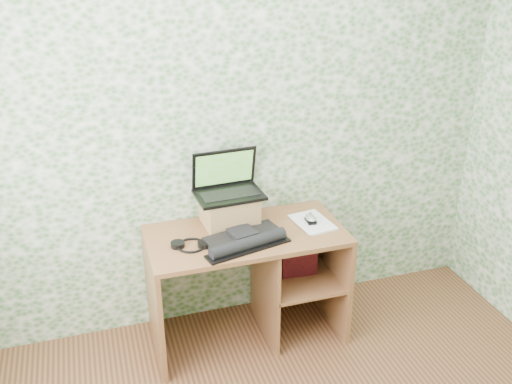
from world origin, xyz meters
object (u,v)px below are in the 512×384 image
object	(u,v)px
desk	(257,266)
riser	(229,210)
laptop	(227,184)
keyboard	(245,240)
notepad	(312,222)

from	to	relation	value
desk	riser	xyz separation A→B (m)	(-0.14, 0.12, 0.36)
laptop	keyboard	size ratio (longest dim) A/B	0.79
riser	notepad	bearing A→B (deg)	-16.57
riser	laptop	world-z (taller)	laptop
laptop	notepad	distance (m)	0.59
riser	laptop	bearing A→B (deg)	90.00
riser	laptop	size ratio (longest dim) A/B	0.76
desk	laptop	distance (m)	0.57
riser	notepad	size ratio (longest dim) A/B	1.10
desk	keyboard	size ratio (longest dim) A/B	2.25
laptop	notepad	world-z (taller)	laptop
riser	keyboard	xyz separation A→B (m)	(0.02, -0.26, -0.07)
desk	riser	distance (m)	0.41
keyboard	notepad	bearing A→B (deg)	0.02
riser	laptop	xyz separation A→B (m)	(0.00, 0.04, 0.16)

